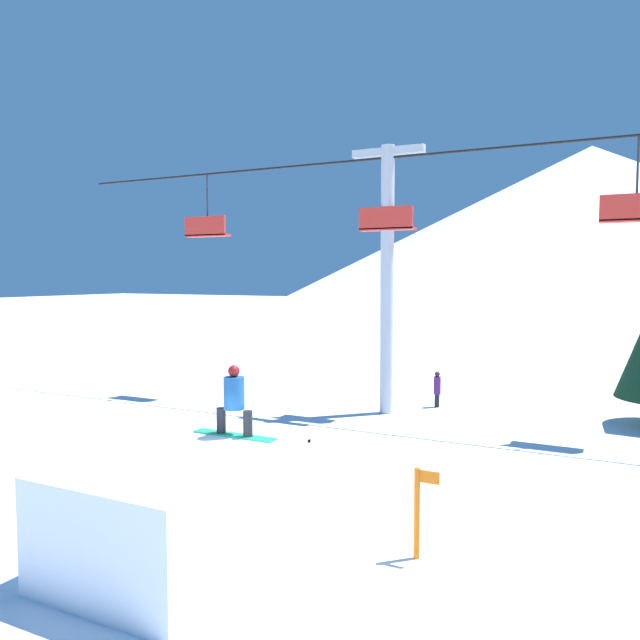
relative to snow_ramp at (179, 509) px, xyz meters
The scene contains 7 objects.
ground_plane 1.41m from the snow_ramp, 14.08° to the right, with size 220.00×220.00×0.00m, color white.
mountain_ridge 74.08m from the snow_ramp, 89.15° to the left, with size 80.44×80.44×19.71m.
snow_ramp is the anchor object (origin of this frame).
snowboarder 2.01m from the snow_ramp, 86.40° to the left, with size 1.59×0.36×1.24m.
chairlift 12.27m from the snow_ramp, 94.69° to the left, with size 25.05×0.44×8.61m.
trail_marker 3.74m from the snow_ramp, 29.06° to the left, with size 0.41×0.10×1.46m.
distant_skier 13.08m from the snow_ramp, 88.71° to the left, with size 0.24×0.24×1.23m.
Camera 1 is at (5.13, -7.16, 4.48)m, focal length 35.00 mm.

